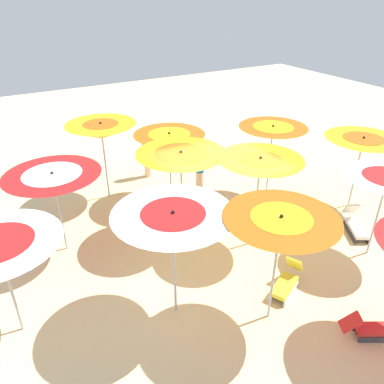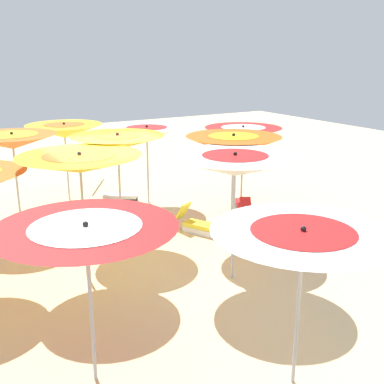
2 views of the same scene
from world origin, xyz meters
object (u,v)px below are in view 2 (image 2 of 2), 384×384
at_px(beach_umbrella_9, 64,131).
at_px(beach_ball, 60,231).
at_px(beach_umbrella_7, 118,142).
at_px(beach_umbrella_8, 233,145).
at_px(beach_umbrella_4, 80,164).
at_px(beach_umbrella_11, 243,134).
at_px(lounger_1, 117,195).
at_px(beach_umbrella_1, 86,239).
at_px(lounger_2, 243,205).
at_px(beach_umbrella_6, 12,141).
at_px(lounger_0, 198,224).
at_px(beach_umbrella_5, 235,165).
at_px(beach_umbrella_10, 147,133).
at_px(beach_umbrella_2, 302,245).

height_order(beach_umbrella_9, beach_ball, beach_umbrella_9).
distance_m(beach_umbrella_7, beach_umbrella_9, 3.79).
xyz_separation_m(beach_umbrella_8, beach_ball, (-2.28, -3.30, -2.08)).
xyz_separation_m(beach_umbrella_4, beach_umbrella_9, (-5.19, 1.23, -0.23)).
xyz_separation_m(beach_umbrella_11, lounger_1, (-2.06, -2.90, -1.83)).
height_order(beach_umbrella_1, beach_umbrella_11, beach_umbrella_11).
bearing_deg(lounger_2, beach_umbrella_6, 100.77).
height_order(lounger_1, lounger_2, lounger_1).
relative_size(beach_umbrella_11, lounger_1, 1.79).
bearing_deg(beach_umbrella_7, lounger_0, 75.47).
bearing_deg(beach_ball, lounger_1, 129.24).
bearing_deg(beach_umbrella_4, beach_umbrella_5, 58.85).
bearing_deg(beach_umbrella_10, beach_umbrella_1, -31.04).
relative_size(beach_umbrella_4, beach_umbrella_11, 1.08).
relative_size(beach_umbrella_9, beach_umbrella_10, 1.01).
relative_size(beach_umbrella_7, beach_umbrella_11, 1.10).
xyz_separation_m(beach_umbrella_11, lounger_2, (0.51, -0.33, -1.84)).
bearing_deg(beach_umbrella_1, lounger_1, 155.76).
xyz_separation_m(beach_umbrella_8, lounger_0, (-0.82, -0.40, -1.99)).
relative_size(beach_umbrella_2, beach_ball, 8.95).
relative_size(beach_umbrella_7, lounger_2, 2.01).
bearing_deg(beach_umbrella_4, beach_umbrella_10, 140.09).
relative_size(beach_umbrella_7, beach_umbrella_8, 1.01).
xyz_separation_m(beach_umbrella_9, lounger_1, (1.03, 1.07, -1.80)).
height_order(beach_umbrella_4, lounger_1, beach_umbrella_4).
distance_m(beach_umbrella_2, beach_umbrella_11, 7.49).
bearing_deg(beach_umbrella_6, lounger_2, 71.81).
height_order(beach_umbrella_9, lounger_1, beach_umbrella_9).
distance_m(beach_umbrella_11, lounger_1, 4.00).
distance_m(beach_umbrella_4, beach_umbrella_11, 5.61).
relative_size(beach_umbrella_11, lounger_2, 1.84).
bearing_deg(beach_umbrella_4, beach_ball, 176.18).
height_order(beach_umbrella_4, beach_umbrella_8, beach_umbrella_8).
bearing_deg(beach_umbrella_4, beach_umbrella_9, 166.70).
relative_size(beach_umbrella_4, beach_ball, 9.86).
height_order(beach_umbrella_8, lounger_0, beach_umbrella_8).
bearing_deg(beach_umbrella_5, lounger_1, -179.24).
bearing_deg(beach_umbrella_8, beach_umbrella_11, 138.62).
xyz_separation_m(beach_umbrella_9, beach_umbrella_10, (1.50, 1.86, -0.01)).
bearing_deg(beach_umbrella_1, beach_umbrella_11, 129.50).
bearing_deg(beach_umbrella_9, lounger_2, 45.34).
height_order(beach_umbrella_10, beach_ball, beach_umbrella_10).
xyz_separation_m(beach_umbrella_8, beach_umbrella_11, (-1.97, 1.73, -0.17)).
bearing_deg(beach_umbrella_9, beach_umbrella_8, 23.89).
height_order(beach_umbrella_6, beach_umbrella_8, beach_umbrella_8).
bearing_deg(beach_umbrella_1, lounger_2, 128.01).
distance_m(beach_umbrella_6, beach_umbrella_11, 5.85).
relative_size(beach_umbrella_4, beach_umbrella_5, 1.00).
bearing_deg(beach_umbrella_5, beach_umbrella_8, 145.18).
bearing_deg(beach_umbrella_11, beach_umbrella_4, -67.97).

